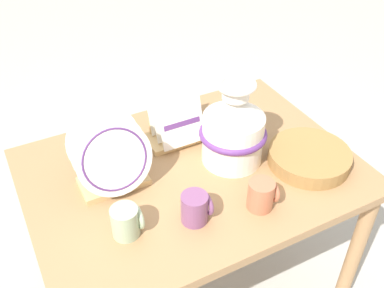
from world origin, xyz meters
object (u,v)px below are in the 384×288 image
Objects in this scene: mug_plum_glaze at (196,208)px; mug_terracotta_glaze at (262,194)px; dish_rack_square_plates at (175,127)px; mug_sage_glaze at (127,221)px; ceramic_vase at (233,128)px; dish_rack_round_plates at (111,161)px; wicker_charger_stack at (309,157)px.

mug_plum_glaze is 0.22m from mug_terracotta_glaze.
mug_sage_glaze is at bearing -133.18° from dish_rack_square_plates.
mug_sage_glaze is 1.00× the size of mug_terracotta_glaze.
mug_sage_glaze is at bearing -161.37° from ceramic_vase.
ceramic_vase is 0.33m from mug_plum_glaze.
dish_rack_square_plates reaches higher than mug_terracotta_glaze.
dish_rack_round_plates is 0.49m from mug_terracotta_glaze.
dish_rack_square_plates is 2.24× the size of mug_terracotta_glaze.
mug_sage_glaze is at bearing -99.37° from dish_rack_round_plates.
dish_rack_round_plates is 1.18× the size of dish_rack_square_plates.
dish_rack_square_plates is at bearing 46.82° from mug_sage_glaze.
dish_rack_round_plates reaches higher than dish_rack_square_plates.
mug_sage_glaze is 0.43m from mug_terracotta_glaze.
wicker_charger_stack is 2.89× the size of mug_terracotta_glaze.
mug_plum_glaze is at bearing -56.62° from dish_rack_round_plates.
mug_plum_glaze is at bearing -141.52° from ceramic_vase.
mug_terracotta_glaze is at bearing -160.27° from wicker_charger_stack.
ceramic_vase is at bearing -57.08° from dish_rack_square_plates.
dish_rack_round_plates is 2.64× the size of mug_plum_glaze.
mug_plum_glaze and mug_terracotta_glaze have the same top height.
ceramic_vase is 1.10× the size of wicker_charger_stack.
dish_rack_square_plates is 0.45m from mug_terracotta_glaze.
mug_plum_glaze is at bearing -107.27° from dish_rack_square_plates.
dish_rack_round_plates is at bearing 171.88° from ceramic_vase.
mug_plum_glaze is (-0.12, -0.40, -0.01)m from dish_rack_square_plates.
mug_sage_glaze is (-0.69, -0.01, 0.02)m from wicker_charger_stack.
wicker_charger_stack is (0.65, -0.21, -0.08)m from dish_rack_round_plates.
dish_rack_square_plates is at bearing 72.73° from mug_plum_glaze.
mug_plum_glaze is (0.17, -0.26, -0.06)m from dish_rack_round_plates.
dish_rack_round_plates is (-0.42, 0.06, -0.03)m from ceramic_vase.
ceramic_vase is at bearing 18.63° from mug_sage_glaze.
mug_terracotta_glaze is at bearing -99.32° from ceramic_vase.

